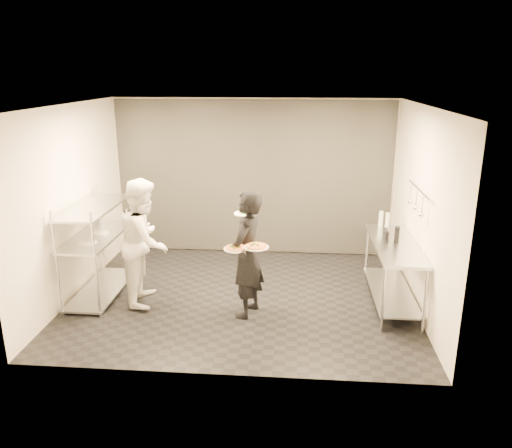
# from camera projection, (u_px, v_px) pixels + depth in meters

# --- Properties ---
(room_shell) EXTENTS (5.00, 4.00, 2.80)m
(room_shell) POSITION_uv_depth(u_px,v_px,m) (249.00, 188.00, 8.18)
(room_shell) COLOR black
(room_shell) RESTS_ON ground
(pass_rack) EXTENTS (0.60, 1.60, 1.50)m
(pass_rack) POSITION_uv_depth(u_px,v_px,m) (98.00, 245.00, 7.41)
(pass_rack) COLOR silver
(pass_rack) RESTS_ON ground
(prep_counter) EXTENTS (0.60, 1.80, 0.92)m
(prep_counter) POSITION_uv_depth(u_px,v_px,m) (393.00, 263.00, 7.11)
(prep_counter) COLOR silver
(prep_counter) RESTS_ON ground
(utensil_rail) EXTENTS (0.07, 1.20, 0.31)m
(utensil_rail) POSITION_uv_depth(u_px,v_px,m) (417.00, 200.00, 6.82)
(utensil_rail) COLOR silver
(utensil_rail) RESTS_ON room_shell
(waiter) EXTENTS (0.59, 0.74, 1.76)m
(waiter) POSITION_uv_depth(u_px,v_px,m) (247.00, 255.00, 6.70)
(waiter) COLOR black
(waiter) RESTS_ON ground
(chef) EXTENTS (0.77, 0.95, 1.82)m
(chef) POSITION_uv_depth(u_px,v_px,m) (145.00, 241.00, 7.13)
(chef) COLOR white
(chef) RESTS_ON ground
(pizza_plate_near) EXTENTS (0.32, 0.32, 0.05)m
(pizza_plate_near) POSITION_uv_depth(u_px,v_px,m) (236.00, 248.00, 6.46)
(pizza_plate_near) COLOR white
(pizza_plate_near) RESTS_ON waiter
(pizza_plate_far) EXTENTS (0.33, 0.33, 0.05)m
(pizza_plate_far) POSITION_uv_depth(u_px,v_px,m) (256.00, 246.00, 6.46)
(pizza_plate_far) COLOR white
(pizza_plate_far) RESTS_ON waiter
(salad_plate) EXTENTS (0.31, 0.31, 0.07)m
(salad_plate) POSITION_uv_depth(u_px,v_px,m) (245.00, 212.00, 6.89)
(salad_plate) COLOR white
(salad_plate) RESTS_ON waiter
(pos_monitor) EXTENTS (0.05, 0.23, 0.16)m
(pos_monitor) POSITION_uv_depth(u_px,v_px,m) (386.00, 235.00, 7.10)
(pos_monitor) COLOR black
(pos_monitor) RESTS_ON prep_counter
(bottle_green) EXTENTS (0.07, 0.07, 0.24)m
(bottle_green) POSITION_uv_depth(u_px,v_px,m) (381.00, 219.00, 7.75)
(bottle_green) COLOR #98A699
(bottle_green) RESTS_ON prep_counter
(bottle_clear) EXTENTS (0.06, 0.06, 0.22)m
(bottle_clear) POSITION_uv_depth(u_px,v_px,m) (387.00, 220.00, 7.75)
(bottle_clear) COLOR #98A699
(bottle_clear) RESTS_ON prep_counter
(bottle_dark) EXTENTS (0.07, 0.07, 0.24)m
(bottle_dark) POSITION_uv_depth(u_px,v_px,m) (397.00, 235.00, 7.00)
(bottle_dark) COLOR black
(bottle_dark) RESTS_ON prep_counter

